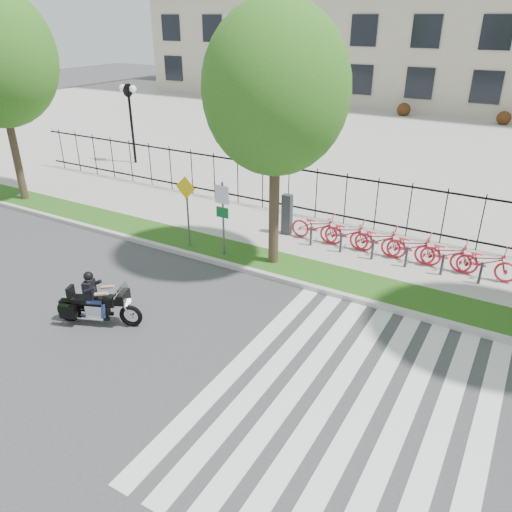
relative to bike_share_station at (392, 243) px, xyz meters
The scene contains 13 objects.
ground 8.09m from the bike_share_station, 116.79° to the right, with size 120.00×120.00×0.00m, color #39393B.
curb 4.81m from the bike_share_station, 139.55° to the right, with size 60.00×0.20×0.15m, color #AFACA4.
grass_verge 4.31m from the bike_share_station, 148.26° to the right, with size 60.00×1.50×0.15m, color #225415.
sidewalk 3.69m from the bike_share_station, behind, with size 60.00×3.50×0.15m, color gray.
plaza 18.18m from the bike_share_station, 101.54° to the left, with size 80.00×34.00×0.10m, color gray.
crosswalk_stripes 7.33m from the bike_share_station, 80.61° to the right, with size 5.70×8.00×0.01m, color silver, non-canonical shape.
iron_fence 4.18m from the bike_share_station, 151.16° to the left, with size 30.00×0.06×2.00m, color black, non-canonical shape.
lamp_post_left 16.55m from the bike_share_station, 162.93° to the left, with size 1.06×0.70×4.25m.
street_tree_1 6.23m from the bike_share_station, 145.14° to the right, with size 4.23×4.23×7.80m.
bike_share_station is the anchor object (origin of this frame).
sign_pole_regulatory 5.67m from the bike_share_station, 151.92° to the right, with size 0.50×0.09×2.50m.
sign_pole_warning 6.95m from the bike_share_station, 157.62° to the right, with size 0.78×0.09×2.49m.
motorcycle_rider 9.41m from the bike_share_station, 126.38° to the right, with size 2.26×1.20×1.83m.
Camera 1 is at (7.26, -7.96, 7.38)m, focal length 35.00 mm.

